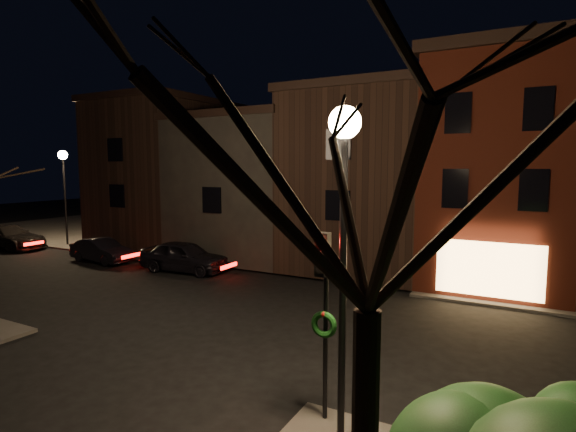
% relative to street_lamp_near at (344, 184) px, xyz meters
% --- Properties ---
extents(ground, '(120.00, 120.00, 0.00)m').
position_rel_street_lamp_near_xyz_m(ground, '(-6.20, 6.00, -5.18)').
color(ground, black).
rests_on(ground, ground).
extents(sidewalk_far_left, '(30.00, 30.00, 0.12)m').
position_rel_street_lamp_near_xyz_m(sidewalk_far_left, '(-26.20, 26.00, -5.12)').
color(sidewalk_far_left, '#2D2B28').
rests_on(sidewalk_far_left, ground).
extents(corner_building, '(6.50, 8.50, 10.50)m').
position_rel_street_lamp_near_xyz_m(corner_building, '(1.80, 15.47, 0.22)').
color(corner_building, '#4A170D').
rests_on(corner_building, ground).
extents(row_building_a, '(7.30, 10.30, 9.40)m').
position_rel_street_lamp_near_xyz_m(row_building_a, '(-4.70, 16.50, -0.34)').
color(row_building_a, black).
rests_on(row_building_a, ground).
extents(row_building_b, '(7.80, 10.30, 8.40)m').
position_rel_street_lamp_near_xyz_m(row_building_b, '(-11.95, 16.50, -0.85)').
color(row_building_b, black).
rests_on(row_building_b, ground).
extents(row_building_c, '(7.30, 10.30, 9.90)m').
position_rel_street_lamp_near_xyz_m(row_building_c, '(-19.20, 16.50, -0.09)').
color(row_building_c, black).
rests_on(row_building_c, ground).
extents(street_lamp_near, '(0.60, 0.60, 6.48)m').
position_rel_street_lamp_near_xyz_m(street_lamp_near, '(0.00, 0.00, 0.00)').
color(street_lamp_near, black).
rests_on(street_lamp_near, sidewalk_near_right).
extents(street_lamp_far, '(0.60, 0.60, 6.48)m').
position_rel_street_lamp_near_xyz_m(street_lamp_far, '(-25.20, 12.20, 0.00)').
color(street_lamp_far, black).
rests_on(street_lamp_far, sidewalk_far_left).
extents(traffic_signal, '(0.58, 0.38, 4.05)m').
position_rel_street_lamp_near_xyz_m(traffic_signal, '(-0.60, 0.49, -2.37)').
color(traffic_signal, black).
rests_on(traffic_signal, sidewalk_near_right).
extents(bare_tree_right, '(6.40, 6.40, 8.50)m').
position_rel_street_lamp_near_xyz_m(bare_tree_right, '(1.30, -2.50, 0.97)').
color(bare_tree_right, black).
rests_on(bare_tree_right, sidewalk_near_right).
extents(parked_car_a, '(4.95, 2.38, 1.63)m').
position_rel_street_lamp_near_xyz_m(parked_car_a, '(-12.74, 10.05, -4.36)').
color(parked_car_a, black).
rests_on(parked_car_a, ground).
extents(parked_car_b, '(4.23, 1.74, 1.36)m').
position_rel_street_lamp_near_xyz_m(parked_car_b, '(-18.56, 9.61, -4.50)').
color(parked_car_b, black).
rests_on(parked_car_b, ground).
extents(parked_car_c, '(5.79, 2.87, 1.62)m').
position_rel_street_lamp_near_xyz_m(parked_car_c, '(-27.68, 9.57, -4.37)').
color(parked_car_c, black).
rests_on(parked_car_c, ground).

